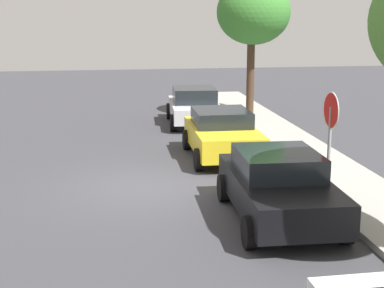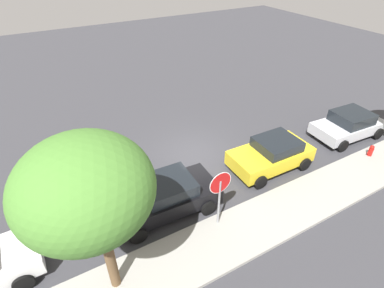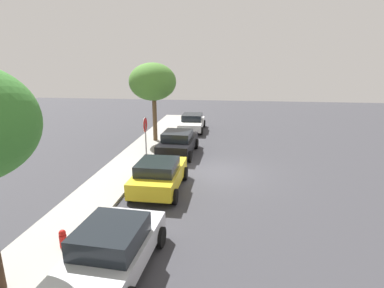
{
  "view_description": "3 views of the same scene",
  "coord_description": "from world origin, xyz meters",
  "px_view_note": "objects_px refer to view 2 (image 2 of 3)",
  "views": [
    {
      "loc": [
        14.42,
        -1.02,
        4.43
      ],
      "look_at": [
        0.31,
        1.13,
        1.15
      ],
      "focal_mm": 55.0,
      "sensor_mm": 36.0,
      "label": 1
    },
    {
      "loc": [
        6.02,
        10.43,
        8.96
      ],
      "look_at": [
        0.52,
        0.63,
        1.22
      ],
      "focal_mm": 28.0,
      "sensor_mm": 36.0,
      "label": 2
    },
    {
      "loc": [
        -14.81,
        -0.51,
        5.59
      ],
      "look_at": [
        0.5,
        1.44,
        1.33
      ],
      "focal_mm": 28.0,
      "sensor_mm": 36.0,
      "label": 3
    }
  ],
  "objects_px": {
    "parked_car_black": "(165,196)",
    "parked_car_yellow": "(272,154)",
    "stop_sign": "(220,190)",
    "street_tree_mid_block": "(86,189)",
    "parked_car_silver": "(349,124)",
    "fire_hydrant": "(370,152)"
  },
  "relations": [
    {
      "from": "parked_car_black",
      "to": "parked_car_yellow",
      "type": "distance_m",
      "value": 5.48
    },
    {
      "from": "stop_sign",
      "to": "street_tree_mid_block",
      "type": "xyz_separation_m",
      "value": [
        4.22,
        0.58,
        2.45
      ]
    },
    {
      "from": "parked_car_yellow",
      "to": "parked_car_silver",
      "type": "xyz_separation_m",
      "value": [
        -5.44,
        -0.01,
        -0.01
      ]
    },
    {
      "from": "parked_car_black",
      "to": "parked_car_yellow",
      "type": "bearing_deg",
      "value": -178.98
    },
    {
      "from": "parked_car_yellow",
      "to": "parked_car_silver",
      "type": "distance_m",
      "value": 5.44
    },
    {
      "from": "parked_car_black",
      "to": "parked_car_silver",
      "type": "height_order",
      "value": "parked_car_black"
    },
    {
      "from": "parked_car_black",
      "to": "parked_car_silver",
      "type": "xyz_separation_m",
      "value": [
        -10.91,
        -0.11,
        -0.02
      ]
    },
    {
      "from": "parked_car_black",
      "to": "fire_hydrant",
      "type": "relative_size",
      "value": 5.93
    },
    {
      "from": "parked_car_silver",
      "to": "street_tree_mid_block",
      "type": "bearing_deg",
      "value": 9.63
    },
    {
      "from": "stop_sign",
      "to": "fire_hydrant",
      "type": "xyz_separation_m",
      "value": [
        -8.85,
        0.12,
        -1.42
      ]
    },
    {
      "from": "parked_car_yellow",
      "to": "parked_car_silver",
      "type": "relative_size",
      "value": 0.97
    },
    {
      "from": "parked_car_black",
      "to": "parked_car_silver",
      "type": "relative_size",
      "value": 1.07
    },
    {
      "from": "street_tree_mid_block",
      "to": "stop_sign",
      "type": "bearing_deg",
      "value": -172.2
    },
    {
      "from": "parked_car_silver",
      "to": "fire_hydrant",
      "type": "bearing_deg",
      "value": 69.98
    },
    {
      "from": "parked_car_yellow",
      "to": "street_tree_mid_block",
      "type": "xyz_separation_m",
      "value": [
        8.32,
        2.32,
        3.48
      ]
    },
    {
      "from": "fire_hydrant",
      "to": "street_tree_mid_block",
      "type": "bearing_deg",
      "value": 2.02
    },
    {
      "from": "street_tree_mid_block",
      "to": "parked_car_silver",
      "type": "bearing_deg",
      "value": -170.37
    },
    {
      "from": "parked_car_silver",
      "to": "street_tree_mid_block",
      "type": "height_order",
      "value": "street_tree_mid_block"
    },
    {
      "from": "parked_car_yellow",
      "to": "street_tree_mid_block",
      "type": "bearing_deg",
      "value": 15.6
    },
    {
      "from": "parked_car_black",
      "to": "fire_hydrant",
      "type": "xyz_separation_m",
      "value": [
        -10.23,
        1.77,
        -0.4
      ]
    },
    {
      "from": "fire_hydrant",
      "to": "parked_car_black",
      "type": "bearing_deg",
      "value": -9.79
    },
    {
      "from": "parked_car_black",
      "to": "parked_car_yellow",
      "type": "height_order",
      "value": "parked_car_black"
    }
  ]
}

